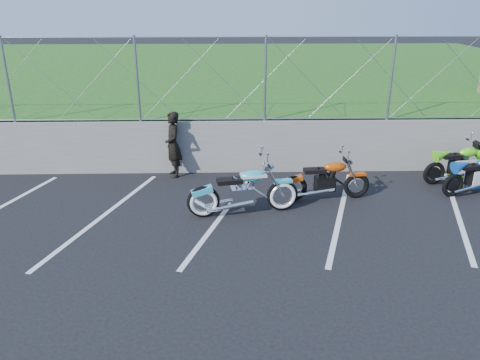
{
  "coord_description": "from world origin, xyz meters",
  "views": [
    {
      "loc": [
        0.12,
        -7.59,
        4.1
      ],
      "look_at": [
        0.35,
        1.3,
        0.61
      ],
      "focal_mm": 35.0,
      "sensor_mm": 36.0,
      "label": 1
    }
  ],
  "objects_px": {
    "person_standing": "(173,145)",
    "naked_orange": "(327,181)",
    "sportbike_blue": "(478,176)",
    "cruiser_turquoise": "(245,193)",
    "sportbike_green": "(461,166)"
  },
  "relations": [
    {
      "from": "sportbike_blue",
      "to": "person_standing",
      "type": "xyz_separation_m",
      "value": [
        -6.86,
        1.27,
        0.39
      ]
    },
    {
      "from": "naked_orange",
      "to": "sportbike_blue",
      "type": "relative_size",
      "value": 1.11
    },
    {
      "from": "cruiser_turquoise",
      "to": "person_standing",
      "type": "xyz_separation_m",
      "value": [
        -1.65,
        2.19,
        0.34
      ]
    },
    {
      "from": "person_standing",
      "to": "naked_orange",
      "type": "bearing_deg",
      "value": 47.78
    },
    {
      "from": "sportbike_blue",
      "to": "cruiser_turquoise",
      "type": "bearing_deg",
      "value": 173.67
    },
    {
      "from": "cruiser_turquoise",
      "to": "person_standing",
      "type": "relative_size",
      "value": 1.42
    },
    {
      "from": "sportbike_green",
      "to": "naked_orange",
      "type": "bearing_deg",
      "value": -175.09
    },
    {
      "from": "naked_orange",
      "to": "sportbike_blue",
      "type": "xyz_separation_m",
      "value": [
        3.42,
        0.25,
        -0.01
      ]
    },
    {
      "from": "person_standing",
      "to": "sportbike_green",
      "type": "bearing_deg",
      "value": 66.6
    },
    {
      "from": "sportbike_blue",
      "to": "person_standing",
      "type": "distance_m",
      "value": 6.99
    },
    {
      "from": "person_standing",
      "to": "cruiser_turquoise",
      "type": "bearing_deg",
      "value": 18.61
    },
    {
      "from": "cruiser_turquoise",
      "to": "sportbike_blue",
      "type": "relative_size",
      "value": 1.29
    },
    {
      "from": "cruiser_turquoise",
      "to": "sportbike_blue",
      "type": "bearing_deg",
      "value": 0.07
    },
    {
      "from": "sportbike_green",
      "to": "sportbike_blue",
      "type": "bearing_deg",
      "value": -94.1
    },
    {
      "from": "naked_orange",
      "to": "sportbike_green",
      "type": "height_order",
      "value": "naked_orange"
    }
  ]
}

